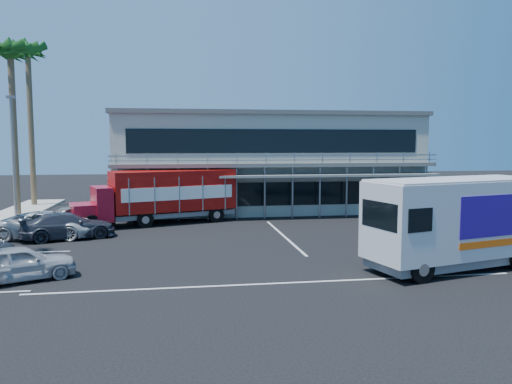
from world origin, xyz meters
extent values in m
plane|color=black|center=(0.00, 0.00, 0.00)|extent=(120.00, 120.00, 0.00)
cube|color=#A4A89A|center=(3.00, 15.00, 3.50)|extent=(22.00, 10.00, 7.00)
cube|color=#515454|center=(3.00, 15.00, 7.15)|extent=(22.40, 10.40, 0.30)
cube|color=#515454|center=(3.00, 9.40, 3.60)|extent=(22.00, 1.20, 0.25)
cube|color=gray|center=(3.00, 8.85, 4.10)|extent=(22.00, 0.08, 0.90)
cube|color=slate|center=(3.00, 9.10, 2.90)|extent=(22.00, 1.80, 0.15)
cube|color=black|center=(3.00, 9.98, 1.60)|extent=(20.00, 0.06, 1.60)
cube|color=black|center=(3.00, 9.98, 5.20)|extent=(20.00, 0.06, 1.60)
cylinder|color=brown|center=(-14.70, 13.00, 5.50)|extent=(0.44, 0.44, 11.00)
sphere|color=#124114|center=(-14.70, 13.00, 11.20)|extent=(1.10, 1.10, 1.10)
cylinder|color=brown|center=(-15.10, 18.50, 6.00)|extent=(0.44, 0.44, 12.00)
sphere|color=#124114|center=(-15.10, 18.50, 12.20)|extent=(1.10, 1.10, 1.10)
cylinder|color=gray|center=(-14.20, 11.00, 4.00)|extent=(0.14, 0.14, 8.00)
cube|color=gray|center=(-14.20, 11.00, 8.00)|extent=(0.50, 0.25, 0.18)
cube|color=maroon|center=(-9.18, 6.79, 0.96)|extent=(1.95, 2.46, 1.15)
cube|color=maroon|center=(-8.18, 7.12, 1.48)|extent=(1.66, 2.57, 2.01)
cube|color=black|center=(-8.18, 7.12, 2.06)|extent=(0.68, 1.95, 0.67)
cube|color=#AE130A|center=(-4.00, 8.50, 2.11)|extent=(8.02, 4.67, 2.49)
cube|color=slate|center=(-4.00, 8.50, 0.62)|extent=(7.91, 4.33, 0.29)
cube|color=white|center=(-3.62, 7.35, 2.01)|extent=(6.70, 2.24, 0.81)
cube|color=white|center=(-4.38, 9.65, 2.01)|extent=(6.70, 2.24, 0.81)
cylinder|color=black|center=(-8.58, 5.88, 0.50)|extent=(1.03, 0.58, 1.00)
cylinder|color=black|center=(-9.24, 7.88, 0.50)|extent=(1.03, 0.58, 1.00)
cylinder|color=black|center=(-5.67, 6.84, 0.50)|extent=(1.03, 0.58, 1.00)
cylinder|color=black|center=(-6.33, 8.84, 0.50)|extent=(1.03, 0.58, 1.00)
cylinder|color=black|center=(-1.31, 8.28, 0.50)|extent=(1.03, 0.58, 1.00)
cylinder|color=black|center=(-1.97, 10.28, 0.50)|extent=(1.03, 0.58, 1.00)
cube|color=silver|center=(7.34, -5.00, 2.09)|extent=(7.90, 4.35, 3.00)
cube|color=slate|center=(7.34, -5.00, 0.43)|extent=(7.55, 4.03, 0.37)
cube|color=black|center=(3.73, -5.93, 2.41)|extent=(0.58, 2.06, 1.02)
cube|color=silver|center=(7.34, -5.00, 3.62)|extent=(7.74, 4.26, 0.09)
cube|color=#290E80|center=(8.49, -6.05, 2.30)|extent=(3.74, 0.99, 1.61)
cube|color=#290E80|center=(7.85, -3.53, 2.30)|extent=(3.74, 0.99, 1.61)
cube|color=#F2590C|center=(8.49, -6.05, 1.23)|extent=(3.74, 0.98, 0.27)
cylinder|color=black|center=(5.03, -6.76, 0.51)|extent=(1.07, 0.53, 1.03)
cylinder|color=black|center=(4.46, -4.57, 0.51)|extent=(1.07, 0.53, 1.03)
cylinder|color=black|center=(9.24, -3.34, 0.51)|extent=(1.07, 0.53, 1.03)
imported|color=#A7A9AE|center=(-9.50, -4.21, 0.67)|extent=(4.25, 3.06, 1.34)
imported|color=silver|center=(-10.63, 4.40, 0.72)|extent=(5.35, 2.81, 1.43)
imported|color=#2D313C|center=(-9.50, 4.00, 0.70)|extent=(5.19, 3.35, 1.40)
imported|color=gray|center=(-9.50, 7.56, 0.70)|extent=(4.41, 3.21, 1.39)
camera|label=1|loc=(-3.65, -23.36, 5.10)|focal=35.00mm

